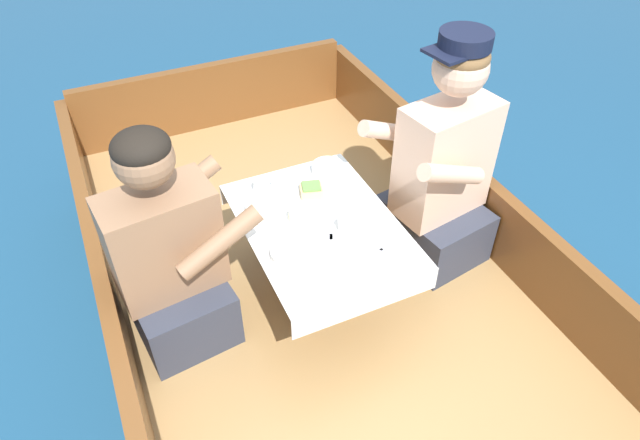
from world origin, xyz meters
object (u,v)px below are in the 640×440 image
(sandwich, at_px, (311,190))
(tin_can, at_px, (296,215))
(person_port, at_px, (170,259))
(coffee_cup_starboard, at_px, (348,224))
(coffee_cup_port, at_px, (261,185))
(person_starboard, at_px, (442,173))

(sandwich, height_order, tin_can, sandwich)
(person_port, relative_size, coffee_cup_starboard, 8.94)
(sandwich, height_order, coffee_cup_port, same)
(person_starboard, distance_m, tin_can, 0.67)
(person_starboard, xyz_separation_m, coffee_cup_starboard, (-0.51, -0.11, -0.02))
(sandwich, bearing_deg, person_starboard, -14.61)
(person_starboard, height_order, coffee_cup_starboard, person_starboard)
(person_port, height_order, tin_can, person_port)
(person_starboard, height_order, tin_can, person_starboard)
(person_starboard, xyz_separation_m, tin_can, (-0.67, 0.03, -0.02))
(person_starboard, distance_m, sandwich, 0.57)
(sandwich, bearing_deg, tin_can, -134.96)
(coffee_cup_starboard, bearing_deg, person_starboard, 12.56)
(person_starboard, bearing_deg, sandwich, -24.17)
(person_starboard, relative_size, coffee_cup_port, 10.98)
(person_starboard, bearing_deg, tin_can, -11.71)
(coffee_cup_starboard, xyz_separation_m, tin_can, (-0.16, 0.14, -0.00))
(person_port, bearing_deg, tin_can, -8.83)
(tin_can, bearing_deg, person_port, 178.28)
(person_starboard, bearing_deg, coffee_cup_starboard, 3.00)
(coffee_cup_port, distance_m, coffee_cup_starboard, 0.44)
(person_starboard, height_order, sandwich, person_starboard)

